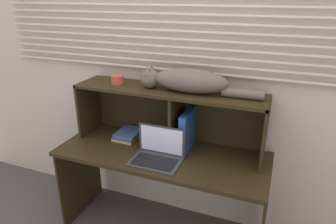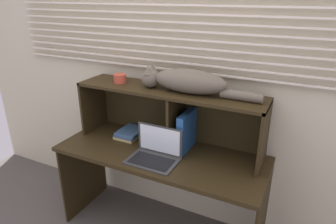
{
  "view_description": "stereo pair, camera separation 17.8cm",
  "coord_description": "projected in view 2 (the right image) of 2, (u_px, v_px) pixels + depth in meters",
  "views": [
    {
      "loc": [
        0.75,
        -1.58,
        1.84
      ],
      "look_at": [
        0.0,
        0.34,
        1.01
      ],
      "focal_mm": 32.01,
      "sensor_mm": 36.0,
      "label": 1
    },
    {
      "loc": [
        0.92,
        -1.51,
        1.84
      ],
      "look_at": [
        0.0,
        0.34,
        1.01
      ],
      "focal_mm": 32.01,
      "sensor_mm": 36.0,
      "label": 2
    }
  ],
  "objects": [
    {
      "name": "cat",
      "position": [
        186.0,
        81.0,
        2.07
      ],
      "size": [
        0.88,
        0.18,
        0.17
      ],
      "color": "brown",
      "rests_on": "hutch_shelf_unit"
    },
    {
      "name": "binder_upright",
      "position": [
        187.0,
        131.0,
        2.21
      ],
      "size": [
        0.05,
        0.26,
        0.3
      ],
      "primitive_type": "cube",
      "color": "#224E8F",
      "rests_on": "desk"
    },
    {
      "name": "back_panel_with_blinds",
      "position": [
        180.0,
        74.0,
        2.31
      ],
      "size": [
        4.4,
        0.08,
        2.5
      ],
      "color": "beige",
      "rests_on": "ground"
    },
    {
      "name": "small_basket",
      "position": [
        120.0,
        78.0,
        2.32
      ],
      "size": [
        0.1,
        0.1,
        0.07
      ],
      "primitive_type": "cylinder",
      "color": "#BA4430",
      "rests_on": "hutch_shelf_unit"
    },
    {
      "name": "book_stack",
      "position": [
        130.0,
        133.0,
        2.46
      ],
      "size": [
        0.18,
        0.23,
        0.06
      ],
      "color": "tan",
      "rests_on": "desk"
    },
    {
      "name": "laptop",
      "position": [
        155.0,
        153.0,
        2.11
      ],
      "size": [
        0.35,
        0.24,
        0.23
      ],
      "color": "#353535",
      "rests_on": "desk"
    },
    {
      "name": "hutch_shelf_unit",
      "position": [
        171.0,
        106.0,
        2.24
      ],
      "size": [
        1.42,
        0.32,
        0.45
      ],
      "color": "black",
      "rests_on": "desk"
    },
    {
      "name": "desk",
      "position": [
        160.0,
        168.0,
        2.27
      ],
      "size": [
        1.56,
        0.61,
        0.74
      ],
      "color": "black",
      "rests_on": "ground"
    }
  ]
}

